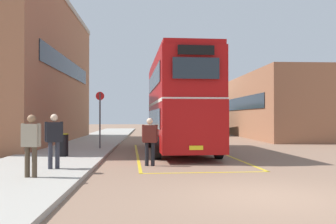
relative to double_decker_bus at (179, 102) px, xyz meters
The scene contains 12 objects.
ground_plane 4.62m from the double_decker_bus, 73.01° to the left, with size 135.60×135.60×0.00m, color #846651.
sidewalk_left 8.49m from the double_decker_bus, 131.30° to the left, with size 4.00×57.60×0.14m, color #A39E93.
brick_building_left 12.03m from the double_decker_bus, 143.67° to the left, with size 5.20×18.51×9.68m.
depot_building_right 16.55m from the double_decker_bus, 51.87° to the left, with size 7.24×15.69×5.37m.
double_decker_bus is the anchor object (origin of this frame).
single_deck_bus 19.64m from the double_decker_bus, 79.52° to the left, with size 3.04×8.70×3.02m.
pedestrian_boarding 5.67m from the double_decker_bus, 105.85° to the right, with size 0.58×0.30×1.74m.
pedestrian_waiting_near 8.34m from the double_decker_bus, 123.50° to the right, with size 0.54×0.42×1.73m.
pedestrian_waiting_far 9.88m from the double_decker_bus, 118.98° to the right, with size 0.56×0.34×1.70m.
litter_bin 6.24m from the double_decker_bus, 149.48° to the right, with size 0.51×0.51×0.95m.
bus_stop_sign 4.21m from the double_decker_bus, 167.34° to the left, with size 0.44×0.08×2.95m.
bay_marking_yellow 3.15m from the double_decker_bus, 88.75° to the right, with size 4.80×12.29×0.01m.
Camera 1 is at (-2.70, -8.37, 1.79)m, focal length 40.58 mm.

